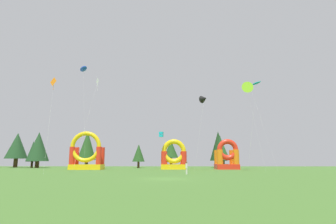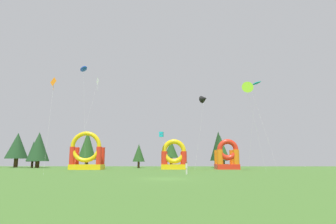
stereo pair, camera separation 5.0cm
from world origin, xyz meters
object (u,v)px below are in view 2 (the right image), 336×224
object	(u,v)px
inflatable_red_slide	(174,159)
inflatable_blue_arch	(87,156)
kite_orange_diamond	(54,83)
kite_lime_delta	(247,89)
person_midfield	(187,167)
kite_white_diamond	(98,82)
kite_teal_parafoil	(257,83)
kite_blue_parafoil	(84,69)
kite_green_delta	(250,86)
inflatable_yellow_castle	(227,158)
kite_cyan_box	(161,134)
kite_black_delta	(204,99)

from	to	relation	value
inflatable_red_slide	inflatable_blue_arch	distance (m)	17.55
kite_orange_diamond	inflatable_blue_arch	distance (m)	20.42
kite_lime_delta	person_midfield	xyz separation A→B (m)	(-11.19, -10.21, -13.23)
kite_white_diamond	kite_orange_diamond	distance (m)	18.96
kite_orange_diamond	kite_teal_parafoil	xyz separation A→B (m)	(33.16, 14.92, 3.97)
person_midfield	inflatable_red_slide	bearing A→B (deg)	154.62
kite_blue_parafoil	inflatable_blue_arch	bearing A→B (deg)	-47.66
kite_lime_delta	inflatable_blue_arch	size ratio (longest dim) A/B	2.03
kite_blue_parafoil	kite_orange_diamond	distance (m)	22.53
person_midfield	kite_orange_diamond	bearing A→B (deg)	-121.13
kite_green_delta	inflatable_yellow_castle	distance (m)	16.02
kite_lime_delta	kite_blue_parafoil	bearing A→B (deg)	161.83
kite_green_delta	inflatable_blue_arch	world-z (taller)	kite_green_delta
kite_white_diamond	kite_lime_delta	bearing A→B (deg)	-16.34
kite_lime_delta	inflatable_red_slide	bearing A→B (deg)	140.93
kite_white_diamond	kite_blue_parafoil	bearing A→B (deg)	150.03
kite_white_diamond	kite_green_delta	xyz separation A→B (m)	(31.83, 1.22, -0.59)
kite_blue_parafoil	kite_cyan_box	world-z (taller)	kite_blue_parafoil
inflatable_red_slide	kite_teal_parafoil	bearing A→B (deg)	-18.09
kite_teal_parafoil	inflatable_red_slide	size ratio (longest dim) A/B	2.81
kite_cyan_box	kite_orange_diamond	bearing A→B (deg)	-129.20
kite_cyan_box	kite_white_diamond	bearing A→B (deg)	178.37
kite_black_delta	kite_lime_delta	bearing A→B (deg)	-33.07
kite_cyan_box	kite_lime_delta	bearing A→B (deg)	-27.54
kite_black_delta	kite_teal_parafoil	xyz separation A→B (m)	(10.32, 0.57, 3.17)
kite_white_diamond	inflatable_blue_arch	size ratio (longest dim) A/B	2.49
kite_orange_diamond	kite_white_diamond	bearing A→B (deg)	85.97
kite_cyan_box	inflatable_red_slide	bearing A→B (deg)	43.58
kite_cyan_box	kite_lime_delta	xyz separation A→B (m)	(15.33, -7.99, 7.27)
kite_white_diamond	inflatable_red_slide	bearing A→B (deg)	7.32
inflatable_yellow_castle	inflatable_red_slide	world-z (taller)	inflatable_yellow_castle
kite_teal_parafoil	inflatable_blue_arch	xyz separation A→B (m)	(-33.51, 2.94, -13.86)
kite_black_delta	inflatable_blue_arch	bearing A→B (deg)	171.40
kite_blue_parafoil	kite_cyan_box	xyz separation A→B (m)	(17.26, -2.70, -14.67)
kite_green_delta	inflatable_yellow_castle	bearing A→B (deg)	165.91
kite_blue_parafoil	inflatable_blue_arch	size ratio (longest dim) A/B	2.95
kite_cyan_box	inflatable_blue_arch	world-z (taller)	inflatable_blue_arch
kite_blue_parafoil	kite_green_delta	size ratio (longest dim) A/B	1.23
person_midfield	inflatable_blue_arch	size ratio (longest dim) A/B	0.22
kite_white_diamond	inflatable_yellow_castle	xyz separation A→B (m)	(26.69, 2.51, -15.71)
kite_lime_delta	inflatable_red_slide	xyz separation A→B (m)	(-12.81, 10.40, -12.06)
kite_white_diamond	kite_orange_diamond	world-z (taller)	kite_white_diamond
kite_orange_diamond	kite_black_delta	size ratio (longest dim) A/B	0.93
kite_green_delta	kite_teal_parafoil	distance (m)	4.52
kite_teal_parafoil	inflatable_yellow_castle	size ratio (longest dim) A/B	2.79
kite_green_delta	inflatable_blue_arch	xyz separation A→B (m)	(-33.46, -1.52, -14.60)
kite_lime_delta	inflatable_blue_arch	distance (m)	33.29
kite_cyan_box	person_midfield	distance (m)	19.59
person_midfield	inflatable_red_slide	distance (m)	20.70
kite_black_delta	kite_green_delta	distance (m)	12.08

